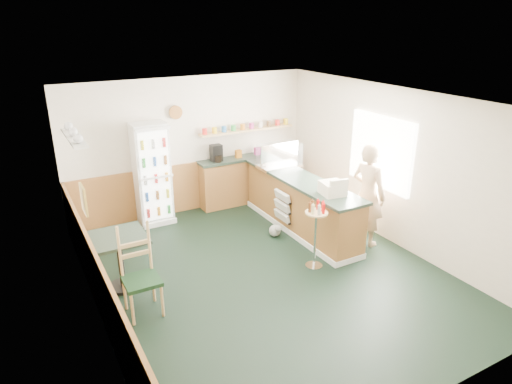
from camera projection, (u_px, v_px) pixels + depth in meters
ground at (266, 273)px, 7.13m from camera, size 6.00×6.00×0.00m
room_envelope at (231, 170)px, 7.07m from camera, size 5.04×6.02×2.72m
service_counter at (300, 206)px, 8.45m from camera, size 0.68×3.01×1.01m
back_counter at (249, 177)px, 9.75m from camera, size 2.24×0.42×1.69m
drinks_fridge at (152, 174)px, 8.61m from camera, size 0.64×0.54×1.94m
display_case at (279, 156)px, 8.79m from camera, size 0.83×0.43×0.47m
cash_register at (332, 188)px, 7.48m from camera, size 0.42×0.43×0.21m
shopkeeper at (368, 195)px, 7.79m from camera, size 0.54×0.68×1.81m
condiment_stand at (316, 225)px, 7.07m from camera, size 0.35×0.35×1.10m
newspaper_rack at (282, 207)px, 8.32m from camera, size 0.10×0.48×0.56m
cafe_table at (120, 252)px, 6.54m from camera, size 0.77×0.77×0.85m
cafe_chair at (139, 267)px, 6.03m from camera, size 0.46×0.46×1.24m
dog_doorstop at (275, 230)px, 8.28m from camera, size 0.22×0.28×0.26m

